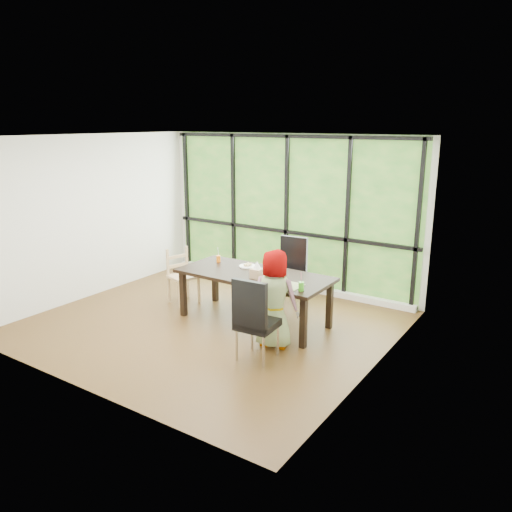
% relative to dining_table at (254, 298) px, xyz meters
% --- Properties ---
extents(ground, '(5.00, 5.00, 0.00)m').
position_rel_dining_table_xyz_m(ground, '(-0.48, -0.44, -0.38)').
color(ground, black).
rests_on(ground, ground).
extents(back_wall, '(5.00, 0.00, 5.00)m').
position_rel_dining_table_xyz_m(back_wall, '(-0.48, 1.81, 0.98)').
color(back_wall, silver).
rests_on(back_wall, ground).
extents(foliage_backdrop, '(4.80, 0.02, 2.65)m').
position_rel_dining_table_xyz_m(foliage_backdrop, '(-0.48, 1.79, 0.98)').
color(foliage_backdrop, '#264C1C').
rests_on(foliage_backdrop, back_wall).
extents(window_mullions, '(4.80, 0.06, 2.65)m').
position_rel_dining_table_xyz_m(window_mullions, '(-0.48, 1.75, 0.98)').
color(window_mullions, black).
rests_on(window_mullions, back_wall).
extents(window_sill, '(4.80, 0.12, 0.10)m').
position_rel_dining_table_xyz_m(window_sill, '(-0.48, 1.71, -0.33)').
color(window_sill, silver).
rests_on(window_sill, ground).
extents(dining_table, '(2.35, 1.19, 0.75)m').
position_rel_dining_table_xyz_m(dining_table, '(0.00, 0.00, 0.00)').
color(dining_table, black).
rests_on(dining_table, ground).
extents(chair_window_leather, '(0.51, 0.51, 1.08)m').
position_rel_dining_table_xyz_m(chair_window_leather, '(0.03, 0.97, 0.17)').
color(chair_window_leather, black).
rests_on(chair_window_leather, ground).
extents(chair_interior_leather, '(0.49, 0.49, 1.08)m').
position_rel_dining_table_xyz_m(chair_interior_leather, '(0.71, -0.98, 0.17)').
color(chair_interior_leather, black).
rests_on(chair_interior_leather, ground).
extents(chair_end_beech, '(0.50, 0.52, 0.90)m').
position_rel_dining_table_xyz_m(chair_end_beech, '(-1.41, 0.04, 0.08)').
color(chair_end_beech, tan).
rests_on(chair_end_beech, ground).
extents(child_toddler, '(0.42, 0.36, 0.98)m').
position_rel_dining_table_xyz_m(child_toddler, '(0.00, 0.59, 0.12)').
color(child_toddler, '#F04A18').
rests_on(child_toddler, ground).
extents(child_older, '(0.71, 0.53, 1.32)m').
position_rel_dining_table_xyz_m(child_older, '(0.67, -0.55, 0.28)').
color(child_older, gray).
rests_on(child_older, ground).
extents(placemat, '(0.48, 0.35, 0.01)m').
position_rel_dining_table_xyz_m(placemat, '(0.63, -0.22, 0.38)').
color(placemat, tan).
rests_on(placemat, dining_table).
extents(plate_far, '(0.27, 0.27, 0.02)m').
position_rel_dining_table_xyz_m(plate_far, '(-0.28, 0.24, 0.38)').
color(plate_far, white).
rests_on(plate_far, dining_table).
extents(plate_near, '(0.25, 0.25, 0.02)m').
position_rel_dining_table_xyz_m(plate_near, '(0.59, -0.21, 0.38)').
color(plate_near, white).
rests_on(plate_near, dining_table).
extents(orange_cup, '(0.07, 0.07, 0.10)m').
position_rel_dining_table_xyz_m(orange_cup, '(-0.81, 0.20, 0.43)').
color(orange_cup, orange).
rests_on(orange_cup, dining_table).
extents(green_cup, '(0.08, 0.08, 0.12)m').
position_rel_dining_table_xyz_m(green_cup, '(0.94, -0.31, 0.43)').
color(green_cup, green).
rests_on(green_cup, dining_table).
extents(tissue_box, '(0.16, 0.16, 0.14)m').
position_rel_dining_table_xyz_m(tissue_box, '(0.15, -0.16, 0.44)').
color(tissue_box, tan).
rests_on(tissue_box, dining_table).
extents(crepe_rolls_far, '(0.10, 0.12, 0.04)m').
position_rel_dining_table_xyz_m(crepe_rolls_far, '(-0.28, 0.24, 0.41)').
color(crepe_rolls_far, tan).
rests_on(crepe_rolls_far, plate_far).
extents(crepe_rolls_near, '(0.10, 0.12, 0.04)m').
position_rel_dining_table_xyz_m(crepe_rolls_near, '(0.59, -0.21, 0.41)').
color(crepe_rolls_near, tan).
rests_on(crepe_rolls_near, plate_near).
extents(straw_white, '(0.01, 0.04, 0.20)m').
position_rel_dining_table_xyz_m(straw_white, '(-0.81, 0.20, 0.52)').
color(straw_white, white).
rests_on(straw_white, orange_cup).
extents(straw_pink, '(0.01, 0.04, 0.20)m').
position_rel_dining_table_xyz_m(straw_pink, '(0.94, -0.31, 0.53)').
color(straw_pink, pink).
rests_on(straw_pink, green_cup).
extents(tissue, '(0.12, 0.12, 0.11)m').
position_rel_dining_table_xyz_m(tissue, '(0.15, -0.16, 0.57)').
color(tissue, white).
rests_on(tissue, tissue_box).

